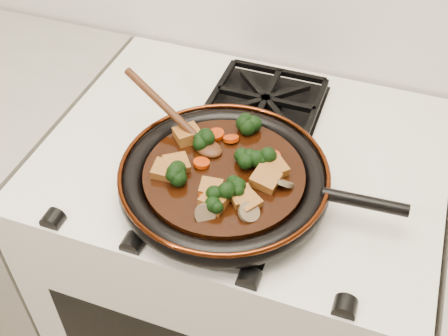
% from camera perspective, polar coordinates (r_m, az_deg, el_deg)
% --- Properties ---
extents(stove, '(0.76, 0.60, 0.90)m').
position_cam_1_polar(stove, '(1.43, 1.59, -11.51)').
color(stove, white).
rests_on(stove, ground).
extents(burner_grate_front, '(0.23, 0.23, 0.03)m').
position_cam_1_polar(burner_grate_front, '(0.98, -0.49, -2.89)').
color(burner_grate_front, black).
rests_on(burner_grate_front, stove).
extents(burner_grate_back, '(0.23, 0.23, 0.03)m').
position_cam_1_polar(burner_grate_back, '(1.18, 4.22, 6.65)').
color(burner_grate_back, black).
rests_on(burner_grate_back, stove).
extents(skillet, '(0.49, 0.37, 0.05)m').
position_cam_1_polar(skillet, '(0.97, 0.11, -1.12)').
color(skillet, black).
rests_on(skillet, burner_grate_front).
extents(braising_sauce, '(0.28, 0.28, 0.02)m').
position_cam_1_polar(braising_sauce, '(0.97, 0.00, -0.88)').
color(braising_sauce, black).
rests_on(braising_sauce, skillet).
extents(tofu_cube_0, '(0.06, 0.06, 0.03)m').
position_cam_1_polar(tofu_cube_0, '(1.02, -3.74, 3.37)').
color(tofu_cube_0, brown).
rests_on(tofu_cube_0, braising_sauce).
extents(tofu_cube_1, '(0.06, 0.06, 0.03)m').
position_cam_1_polar(tofu_cube_1, '(0.96, 5.08, -0.07)').
color(tofu_cube_1, brown).
rests_on(tofu_cube_1, braising_sauce).
extents(tofu_cube_2, '(0.05, 0.05, 0.02)m').
position_cam_1_polar(tofu_cube_2, '(0.90, 2.50, -3.57)').
color(tofu_cube_2, brown).
rests_on(tofu_cube_2, braising_sauce).
extents(tofu_cube_3, '(0.04, 0.04, 0.03)m').
position_cam_1_polar(tofu_cube_3, '(0.96, -6.03, -0.28)').
color(tofu_cube_3, brown).
rests_on(tofu_cube_3, braising_sauce).
extents(tofu_cube_4, '(0.05, 0.05, 0.02)m').
position_cam_1_polar(tofu_cube_4, '(0.91, 1.85, -3.00)').
color(tofu_cube_4, brown).
rests_on(tofu_cube_4, braising_sauce).
extents(tofu_cube_5, '(0.06, 0.06, 0.03)m').
position_cam_1_polar(tofu_cube_5, '(0.96, -4.86, 0.32)').
color(tofu_cube_5, brown).
rests_on(tofu_cube_5, braising_sauce).
extents(tofu_cube_6, '(0.04, 0.04, 0.02)m').
position_cam_1_polar(tofu_cube_6, '(0.92, -1.35, -2.12)').
color(tofu_cube_6, brown).
rests_on(tofu_cube_6, braising_sauce).
extents(tofu_cube_7, '(0.05, 0.05, 0.03)m').
position_cam_1_polar(tofu_cube_7, '(0.90, -0.97, -3.37)').
color(tofu_cube_7, brown).
rests_on(tofu_cube_7, braising_sauce).
extents(tofu_cube_8, '(0.05, 0.05, 0.03)m').
position_cam_1_polar(tofu_cube_8, '(0.94, 4.22, -1.27)').
color(tofu_cube_8, brown).
rests_on(tofu_cube_8, braising_sauce).
extents(broccoli_floret_0, '(0.08, 0.08, 0.07)m').
position_cam_1_polar(broccoli_floret_0, '(0.97, 3.99, 0.60)').
color(broccoli_floret_0, black).
rests_on(broccoli_floret_0, braising_sauce).
extents(broccoli_floret_1, '(0.07, 0.08, 0.06)m').
position_cam_1_polar(broccoli_floret_1, '(0.97, 2.51, 0.72)').
color(broccoli_floret_1, black).
rests_on(broccoli_floret_1, braising_sauce).
extents(broccoli_floret_2, '(0.07, 0.08, 0.07)m').
position_cam_1_polar(broccoli_floret_2, '(0.90, -1.34, -3.50)').
color(broccoli_floret_2, black).
rests_on(broccoli_floret_2, braising_sauce).
extents(broccoli_floret_3, '(0.08, 0.08, 0.06)m').
position_cam_1_polar(broccoli_floret_3, '(0.91, 1.01, -2.38)').
color(broccoli_floret_3, black).
rests_on(broccoli_floret_3, braising_sauce).
extents(broccoli_floret_4, '(0.07, 0.07, 0.07)m').
position_cam_1_polar(broccoli_floret_4, '(0.94, -4.76, -1.06)').
color(broccoli_floret_4, black).
rests_on(broccoli_floret_4, braising_sauce).
extents(broccoli_floret_5, '(0.07, 0.07, 0.07)m').
position_cam_1_polar(broccoli_floret_5, '(1.03, 2.59, 4.18)').
color(broccoli_floret_5, black).
rests_on(broccoli_floret_5, braising_sauce).
extents(broccoli_floret_6, '(0.09, 0.09, 0.07)m').
position_cam_1_polar(broccoli_floret_6, '(1.00, -2.30, 2.62)').
color(broccoli_floret_6, black).
rests_on(broccoli_floret_6, braising_sauce).
extents(carrot_coin_0, '(0.03, 0.03, 0.02)m').
position_cam_1_polar(carrot_coin_0, '(1.01, 0.72, 3.00)').
color(carrot_coin_0, '#AA2B04').
rests_on(carrot_coin_0, braising_sauce).
extents(carrot_coin_1, '(0.03, 0.03, 0.01)m').
position_cam_1_polar(carrot_coin_1, '(0.97, -2.31, 0.51)').
color(carrot_coin_1, '#AA2B04').
rests_on(carrot_coin_1, braising_sauce).
extents(carrot_coin_2, '(0.03, 0.03, 0.02)m').
position_cam_1_polar(carrot_coin_2, '(0.92, -1.66, -2.84)').
color(carrot_coin_2, '#AA2B04').
rests_on(carrot_coin_2, braising_sauce).
extents(carrot_coin_3, '(0.03, 0.03, 0.01)m').
position_cam_1_polar(carrot_coin_3, '(0.98, 5.02, 1.17)').
color(carrot_coin_3, '#AA2B04').
rests_on(carrot_coin_3, braising_sauce).
extents(carrot_coin_4, '(0.03, 0.03, 0.01)m').
position_cam_1_polar(carrot_coin_4, '(1.02, -0.84, 3.43)').
color(carrot_coin_4, '#AA2B04').
rests_on(carrot_coin_4, braising_sauce).
extents(mushroom_slice_0, '(0.05, 0.05, 0.02)m').
position_cam_1_polar(mushroom_slice_0, '(0.89, 2.55, -4.51)').
color(mushroom_slice_0, brown).
rests_on(mushroom_slice_0, braising_sauce).
extents(mushroom_slice_1, '(0.04, 0.04, 0.03)m').
position_cam_1_polar(mushroom_slice_1, '(0.89, -1.93, -4.68)').
color(mushroom_slice_1, brown).
rests_on(mushroom_slice_1, braising_sauce).
extents(mushroom_slice_2, '(0.04, 0.04, 0.03)m').
position_cam_1_polar(mushroom_slice_2, '(0.94, 6.02, -1.49)').
color(mushroom_slice_2, brown).
rests_on(mushroom_slice_2, braising_sauce).
extents(wooden_spoon, '(0.14, 0.08, 0.22)m').
position_cam_1_polar(wooden_spoon, '(1.01, -3.94, 4.24)').
color(wooden_spoon, '#41200E').
rests_on(wooden_spoon, braising_sauce).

